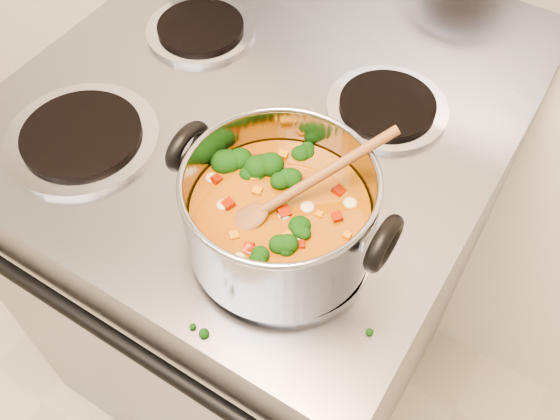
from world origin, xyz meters
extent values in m
cube|color=gray|center=(0.04, 1.16, 0.46)|extent=(0.79, 0.68, 0.92)
cylinder|color=black|center=(0.04, 0.80, 0.80)|extent=(0.67, 0.02, 0.02)
cylinder|color=#A5A5AD|center=(-0.15, 1.00, 0.92)|extent=(0.24, 0.24, 0.01)
cylinder|color=black|center=(-0.15, 1.00, 0.93)|extent=(0.19, 0.19, 0.01)
cylinder|color=#A5A5AD|center=(0.22, 1.00, 0.92)|extent=(0.24, 0.24, 0.01)
cylinder|color=black|center=(0.22, 1.00, 0.93)|extent=(0.19, 0.19, 0.01)
cylinder|color=#A5A5AD|center=(-0.15, 1.32, 0.92)|extent=(0.20, 0.20, 0.01)
cylinder|color=black|center=(-0.15, 1.32, 0.93)|extent=(0.16, 0.16, 0.01)
cylinder|color=#A5A5AD|center=(0.22, 1.32, 0.92)|extent=(0.20, 0.20, 0.01)
cylinder|color=black|center=(0.22, 1.32, 0.93)|extent=(0.16, 0.16, 0.01)
cylinder|color=gray|center=(0.22, 1.00, 1.00)|extent=(0.24, 0.24, 0.13)
torus|color=gray|center=(0.22, 1.00, 1.07)|extent=(0.24, 0.24, 0.01)
cylinder|color=#86540C|center=(0.22, 1.00, 0.98)|extent=(0.23, 0.23, 0.08)
torus|color=black|center=(0.08, 1.00, 1.05)|extent=(0.02, 0.08, 0.08)
torus|color=black|center=(0.36, 1.00, 1.05)|extent=(0.02, 0.08, 0.08)
ellipsoid|color=black|center=(0.22, 1.07, 1.02)|extent=(0.04, 0.04, 0.03)
ellipsoid|color=black|center=(0.19, 0.96, 1.02)|extent=(0.04, 0.04, 0.03)
ellipsoid|color=black|center=(0.30, 0.98, 1.02)|extent=(0.04, 0.04, 0.03)
ellipsoid|color=black|center=(0.24, 0.94, 1.02)|extent=(0.04, 0.04, 0.03)
ellipsoid|color=black|center=(0.25, 0.98, 1.02)|extent=(0.04, 0.04, 0.03)
ellipsoid|color=black|center=(0.29, 1.06, 1.02)|extent=(0.04, 0.04, 0.03)
ellipsoid|color=black|center=(0.20, 1.00, 1.02)|extent=(0.04, 0.04, 0.03)
ellipsoid|color=black|center=(0.17, 0.92, 1.02)|extent=(0.04, 0.04, 0.03)
ellipsoid|color=#8F1F05|center=(0.23, 1.02, 1.02)|extent=(0.01, 0.01, 0.01)
ellipsoid|color=#8F1F05|center=(0.14, 0.99, 1.02)|extent=(0.01, 0.01, 0.01)
ellipsoid|color=#8F1F05|center=(0.29, 0.93, 1.02)|extent=(0.01, 0.01, 0.01)
ellipsoid|color=#8F1F05|center=(0.29, 1.06, 1.02)|extent=(0.01, 0.01, 0.01)
ellipsoid|color=#8F1F05|center=(0.15, 0.95, 1.02)|extent=(0.01, 0.01, 0.01)
ellipsoid|color=#8F1F05|center=(0.14, 0.97, 1.02)|extent=(0.01, 0.01, 0.01)
ellipsoid|color=#8F1F05|center=(0.25, 1.05, 1.02)|extent=(0.01, 0.01, 0.01)
ellipsoid|color=#8F1F05|center=(0.18, 1.06, 1.02)|extent=(0.01, 0.01, 0.01)
ellipsoid|color=#8F1F05|center=(0.18, 0.93, 1.02)|extent=(0.01, 0.01, 0.01)
ellipsoid|color=#8F1F05|center=(0.20, 1.06, 1.02)|extent=(0.01, 0.01, 0.01)
ellipsoid|color=#8F1F05|center=(0.22, 0.96, 1.02)|extent=(0.01, 0.01, 0.01)
ellipsoid|color=#8F1F05|center=(0.22, 0.94, 1.02)|extent=(0.01, 0.01, 0.01)
ellipsoid|color=#C26C0A|center=(0.21, 0.93, 1.02)|extent=(0.01, 0.01, 0.01)
ellipsoid|color=#C26C0A|center=(0.15, 1.03, 1.02)|extent=(0.01, 0.01, 0.01)
ellipsoid|color=#C26C0A|center=(0.29, 1.00, 1.02)|extent=(0.01, 0.01, 0.01)
ellipsoid|color=#C26C0A|center=(0.20, 1.06, 1.02)|extent=(0.01, 0.01, 0.01)
ellipsoid|color=#C26C0A|center=(0.28, 1.01, 1.02)|extent=(0.01, 0.01, 0.01)
ellipsoid|color=#C26C0A|center=(0.28, 1.05, 1.02)|extent=(0.01, 0.01, 0.01)
ellipsoid|color=#C26C0A|center=(0.30, 0.94, 1.02)|extent=(0.01, 0.01, 0.01)
ellipsoid|color=#C26C0A|center=(0.28, 0.96, 1.02)|extent=(0.01, 0.01, 0.01)
ellipsoid|color=#C5B987|center=(0.13, 0.96, 1.02)|extent=(0.02, 0.02, 0.01)
ellipsoid|color=#C5B987|center=(0.25, 1.08, 1.02)|extent=(0.02, 0.02, 0.01)
ellipsoid|color=#C5B987|center=(0.20, 1.06, 1.02)|extent=(0.02, 0.02, 0.01)
ellipsoid|color=#C5B987|center=(0.23, 1.03, 1.02)|extent=(0.02, 0.02, 0.01)
ellipsoid|color=#C5B987|center=(0.24, 1.07, 1.02)|extent=(0.02, 0.02, 0.01)
ellipsoid|color=#C5B987|center=(0.26, 0.93, 1.02)|extent=(0.02, 0.02, 0.01)
ellipsoid|color=#C5B987|center=(0.22, 0.92, 1.02)|extent=(0.02, 0.02, 0.01)
ellipsoid|color=#C5B987|center=(0.22, 0.94, 1.02)|extent=(0.02, 0.02, 0.01)
ellipsoid|color=#C5B987|center=(0.18, 1.08, 1.02)|extent=(0.02, 0.02, 0.01)
ellipsoid|color=brown|center=(0.19, 0.96, 1.01)|extent=(0.07, 0.07, 0.04)
cylinder|color=brown|center=(0.25, 1.04, 1.05)|extent=(0.13, 0.18, 0.09)
ellipsoid|color=black|center=(0.19, 0.84, 0.92)|extent=(0.01, 0.01, 0.01)
ellipsoid|color=black|center=(0.07, 1.09, 0.92)|extent=(0.01, 0.01, 0.01)
ellipsoid|color=black|center=(0.35, 0.86, 0.92)|extent=(0.01, 0.01, 0.01)
camera|label=1|loc=(0.46, 0.60, 1.64)|focal=40.00mm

